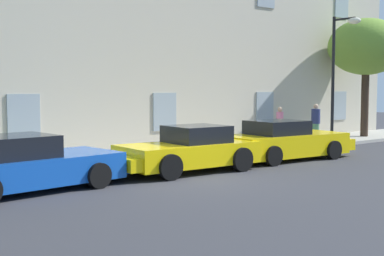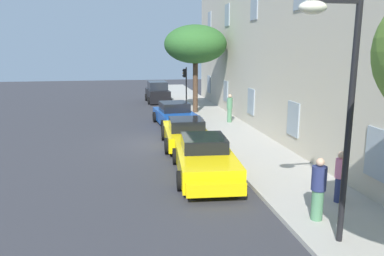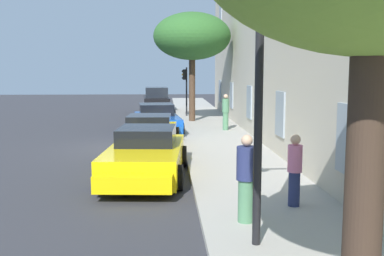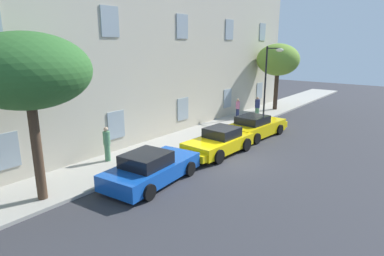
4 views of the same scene
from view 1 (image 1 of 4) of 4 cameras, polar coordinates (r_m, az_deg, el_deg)
name	(u,v)px [view 1 (image 1 of 4)]	position (r m, az deg, el deg)	size (l,w,h in m)	color
ground_plane	(194,178)	(15.05, 0.17, -5.39)	(80.00, 80.00, 0.00)	#333338
sidewalk	(124,161)	(18.16, -7.43, -3.51)	(60.00, 3.17, 0.14)	#A8A399
building_facade	(76,0)	(21.26, -12.48, 13.41)	(35.58, 4.17, 11.81)	#BCB29E
sportscar_red_lead	(32,166)	(13.81, -16.93, -3.92)	(5.22, 2.60, 1.40)	#144CB2
sportscar_yellow_flank	(185,151)	(15.98, -0.81, -2.54)	(4.71, 2.32, 1.39)	yellow
sportscar_white_middle	(287,142)	(19.18, 10.29, -1.50)	(5.23, 2.51, 1.40)	yellow
tree_midblock	(366,47)	(27.50, 18.35, 8.29)	(3.70, 3.70, 5.81)	#38281E
street_lamp	(341,55)	(24.41, 15.88, 7.62)	(0.44, 1.42, 5.57)	black
pedestrian_admiring	(280,124)	(23.82, 9.48, 0.47)	(0.38, 0.38, 1.56)	navy
pedestrian_strolling	(316,123)	(23.78, 13.24, 0.54)	(0.54, 0.54, 1.70)	#4C7F59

